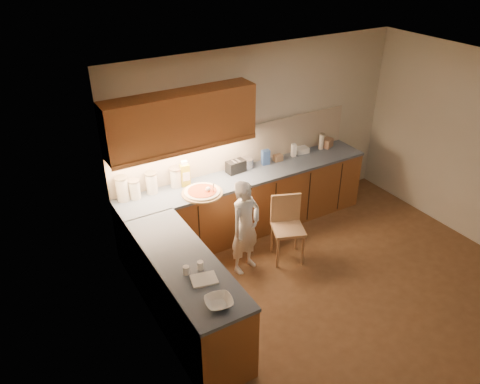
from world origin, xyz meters
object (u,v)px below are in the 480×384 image
at_px(child, 245,227).
at_px(wooden_chair, 287,223).
at_px(oil_jug, 185,174).
at_px(pizza_on_board, 202,192).
at_px(toaster, 236,166).

height_order(child, wooden_chair, child).
bearing_deg(oil_jug, child, -66.77).
distance_m(pizza_on_board, child, 0.72).
height_order(child, toaster, child).
height_order(wooden_chair, toaster, toaster).
xyz_separation_m(pizza_on_board, oil_jug, (-0.09, 0.32, 0.14)).
relative_size(oil_jug, toaster, 1.31).
distance_m(child, oil_jug, 1.08).
xyz_separation_m(pizza_on_board, child, (0.29, -0.59, -0.30)).
bearing_deg(toaster, wooden_chair, -80.50).
distance_m(oil_jug, toaster, 0.78).
distance_m(child, wooden_chair, 0.63).
relative_size(pizza_on_board, toaster, 1.93).
bearing_deg(wooden_chair, oil_jug, 158.15).
distance_m(child, toaster, 1.05).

